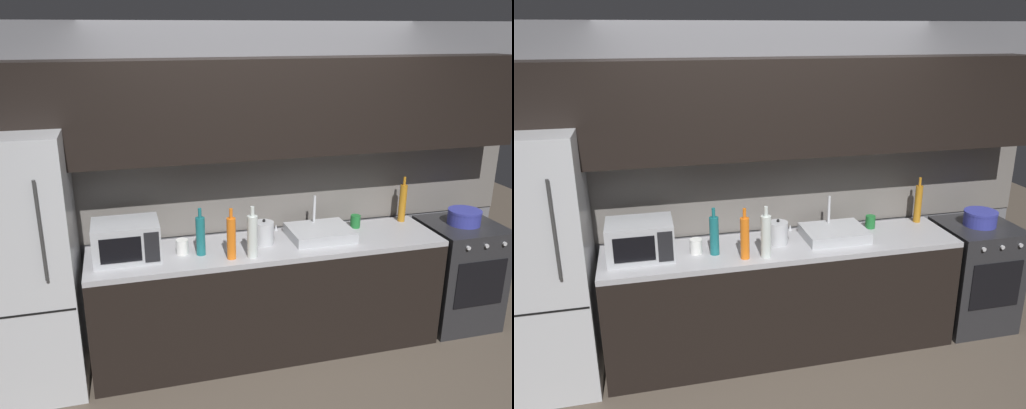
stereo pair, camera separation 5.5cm
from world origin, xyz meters
The scene contains 14 objects.
back_wall centered at (0.00, 1.20, 1.55)m, with size 4.43×0.44×2.50m.
counter_run centered at (0.00, 0.90, 0.45)m, with size 2.69×0.60×0.90m.
refrigerator centered at (-1.72, 0.90, 0.92)m, with size 0.68×0.69×1.84m.
oven_range centered at (1.68, 0.90, 0.45)m, with size 0.60×0.62×0.90m.
microwave centered at (-1.04, 0.92, 1.04)m, with size 0.46×0.35×0.27m.
sink_basin centered at (0.42, 0.93, 0.94)m, with size 0.48×0.38×0.30m.
kettle centered at (-0.04, 0.93, 0.99)m, with size 0.18×0.15×0.20m.
wine_bottle_teal centered at (-0.53, 0.85, 1.05)m, with size 0.07×0.07×0.35m.
wine_bottle_clear centered at (-0.18, 0.71, 1.06)m, with size 0.07×0.07×0.38m.
wine_bottle_amber centered at (1.22, 1.10, 1.06)m, with size 0.06×0.06×0.39m.
wine_bottle_orange centered at (-0.33, 0.72, 1.06)m, with size 0.06×0.06×0.37m.
mug_white centered at (-0.66, 0.89, 0.95)m, with size 0.09×0.09×0.11m, color silver.
mug_green centered at (0.78, 1.06, 0.95)m, with size 0.08×0.08×0.10m, color #1E6B2D.
cooking_pot centered at (1.68, 0.90, 0.96)m, with size 0.27×0.27×0.12m.
Camera 2 is at (-0.99, -2.64, 2.45)m, focal length 36.97 mm.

